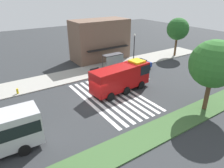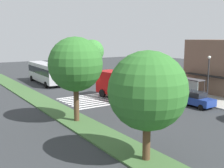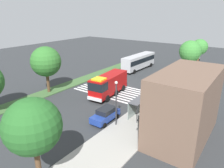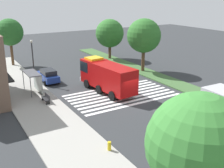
# 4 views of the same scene
# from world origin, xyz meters

# --- Properties ---
(ground_plane) EXTENTS (120.00, 120.00, 0.00)m
(ground_plane) POSITION_xyz_m (0.00, 0.00, 0.00)
(ground_plane) COLOR #2D3033
(sidewalk) EXTENTS (60.00, 5.27, 0.14)m
(sidewalk) POSITION_xyz_m (0.00, 9.62, 0.07)
(sidewalk) COLOR #9E9B93
(sidewalk) RESTS_ON ground_plane
(median_strip) EXTENTS (60.00, 3.00, 0.14)m
(median_strip) POSITION_xyz_m (0.00, -8.48, 0.07)
(median_strip) COLOR #3D6033
(median_strip) RESTS_ON ground_plane
(crosswalk) EXTENTS (6.75, 12.57, 0.01)m
(crosswalk) POSITION_xyz_m (2.42, 0.00, 0.01)
(crosswalk) COLOR silver
(crosswalk) RESTS_ON ground_plane
(fire_truck) EXTENTS (8.92, 3.51, 3.78)m
(fire_truck) POSITION_xyz_m (4.68, 0.84, 2.05)
(fire_truck) COLOR #A50C0C
(fire_truck) RESTS_ON ground_plane
(parked_car_mid) EXTENTS (4.39, 2.09, 1.76)m
(parked_car_mid) POSITION_xyz_m (11.89, 5.78, 0.90)
(parked_car_mid) COLOR navy
(parked_car_mid) RESTS_ON ground_plane
(bus_stop_shelter) EXTENTS (3.50, 1.40, 2.46)m
(bus_stop_shelter) POSITION_xyz_m (8.50, 8.50, 1.89)
(bus_stop_shelter) COLOR #4C4C51
(bus_stop_shelter) RESTS_ON sidewalk
(bench_near_shelter) EXTENTS (1.60, 0.50, 0.90)m
(bench_near_shelter) POSITION_xyz_m (4.50, 8.49, 0.59)
(bench_near_shelter) COLOR black
(bench_near_shelter) RESTS_ON sidewalk
(street_lamp) EXTENTS (0.36, 0.36, 5.73)m
(street_lamp) POSITION_xyz_m (12.12, 7.58, 3.55)
(street_lamp) COLOR #2D2D30
(street_lamp) RESTS_ON sidewalk
(sidewalk_tree_west) EXTENTS (4.79, 4.79, 7.42)m
(sidewalk_tree_west) POSITION_xyz_m (-16.29, 7.98, 5.16)
(sidewalk_tree_west) COLOR #513823
(sidewalk_tree_west) RESTS_ON sidewalk
(sidewalk_tree_east) EXTENTS (4.36, 4.36, 7.62)m
(sidewalk_tree_east) POSITION_xyz_m (23.60, 7.98, 5.55)
(sidewalk_tree_east) COLOR #513823
(sidewalk_tree_east) RESTS_ON sidewalk
(median_tree_far_west) EXTENTS (5.08, 5.08, 7.95)m
(median_tree_far_west) POSITION_xyz_m (9.57, -8.48, 5.52)
(median_tree_far_west) COLOR #513823
(median_tree_far_west) RESTS_ON median_strip
(median_tree_west) EXTENTS (5.07, 5.07, 7.11)m
(median_tree_west) POSITION_xyz_m (19.69, -8.48, 4.69)
(median_tree_west) COLOR #513823
(median_tree_west) RESTS_ON median_strip
(fire_hydrant) EXTENTS (0.28, 0.28, 0.70)m
(fire_hydrant) POSITION_xyz_m (-7.56, 7.48, 0.49)
(fire_hydrant) COLOR gold
(fire_hydrant) RESTS_ON sidewalk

